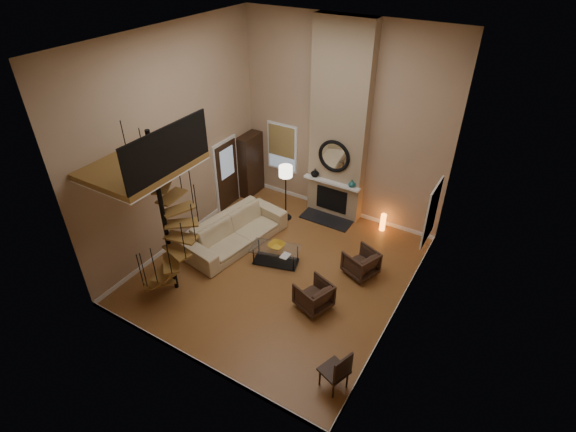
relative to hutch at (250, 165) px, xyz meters
The scene contains 33 objects.
ground 4.06m from the hutch, 44.65° to the right, with size 6.00×6.50×0.01m, color #A96E36.
back_wall 3.37m from the hutch, ahead, with size 6.00×0.02×5.50m, color tan.
front_wall 6.89m from the hutch, 65.00° to the right, with size 6.00×0.02×5.50m, color tan.
left_wall 3.31m from the hutch, 93.95° to the right, with size 0.02×6.50×5.50m, color tan.
right_wall 6.68m from the hutch, 25.53° to the right, with size 0.02×6.50×5.50m, color tan.
ceiling 6.02m from the hutch, 44.65° to the right, with size 6.00×6.50×0.01m, color silver.
baseboard_back 2.98m from the hutch, ahead, with size 6.00×0.02×0.12m, color white.
baseboard_front 6.70m from the hutch, 64.97° to the right, with size 6.00×0.02×0.12m, color white.
baseboard_left 2.92m from the hutch, 93.75° to the right, with size 0.02×6.50×0.12m, color white.
baseboard_right 6.49m from the hutch, 25.57° to the right, with size 0.02×6.50×0.12m, color white.
chimney_breast 3.35m from the hutch, ahead, with size 1.60×0.38×5.50m, color #9D8566.
hearth 2.97m from the hutch, ahead, with size 1.50×0.60×0.04m, color black.
firebox 2.84m from the hutch, ahead, with size 0.95×0.02×0.72m, color black.
mantel 2.82m from the hutch, ahead, with size 1.70×0.18×0.06m, color white.
mirror_frame 2.98m from the hutch, ahead, with size 0.94×0.94×0.10m, color black.
mirror_disc 2.98m from the hutch, ahead, with size 0.80×0.80×0.01m, color white.
vase_left 2.29m from the hutch, ahead, with size 0.24×0.24×0.25m, color black.
vase_right 3.43m from the hutch, ahead, with size 0.20×0.20×0.21m, color #185556.
window_back 1.22m from the hutch, 26.26° to the left, with size 1.02×0.06×1.52m.
window_right 5.87m from the hutch, ahead, with size 0.06×1.02×1.52m.
entry_door 0.99m from the hutch, 98.55° to the right, with size 0.10×1.05×2.16m.
loft 5.17m from the hutch, 80.52° to the right, with size 1.70×2.20×1.09m.
spiral_stair 4.75m from the hutch, 77.33° to the right, with size 1.47×1.47×4.06m.
hutch is the anchor object (origin of this frame).
sofa 2.77m from the hutch, 63.09° to the right, with size 2.89×1.13×0.84m, color #CBB78D.
armchair_near 5.06m from the hutch, 22.25° to the right, with size 0.71×0.73×0.66m, color #3F291D.
armchair_far 5.49m from the hutch, 39.75° to the right, with size 0.70×0.72×0.65m, color #3F291D.
coffee_table 3.69m from the hutch, 45.13° to the right, with size 1.36×0.94×0.46m.
bowl 3.62m from the hutch, 44.57° to the right, with size 0.41×0.41×0.10m, color gold.
book 4.02m from the hutch, 43.08° to the right, with size 0.20×0.27×0.03m, color gray.
floor_lamp 1.93m from the hutch, 22.21° to the right, with size 0.38×0.38×1.70m.
accent_lamp 4.45m from the hutch, ahead, with size 0.15×0.15×0.54m, color orange.
side_chair 7.52m from the hutch, 42.87° to the right, with size 0.60×0.60×0.99m.
Camera 1 is at (4.53, -7.16, 7.36)m, focal length 27.62 mm.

